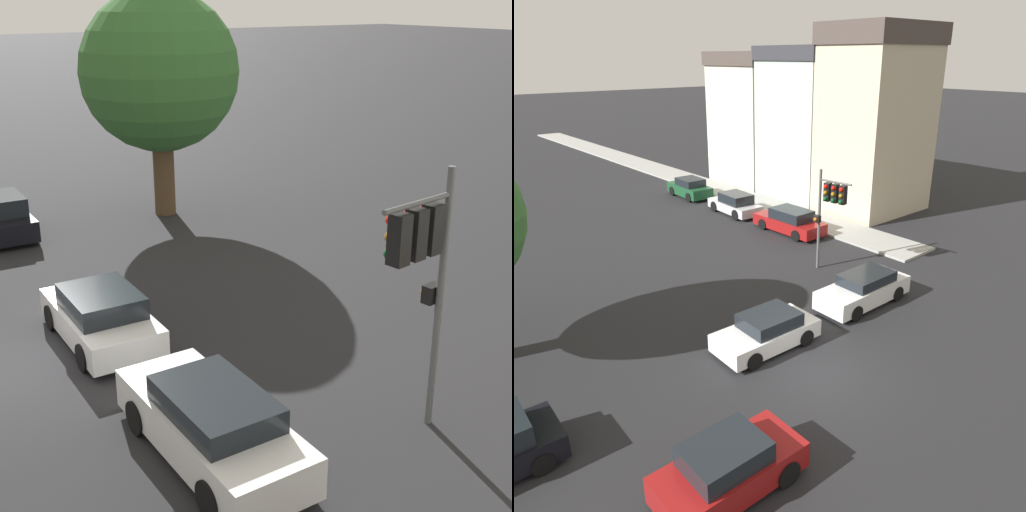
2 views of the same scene
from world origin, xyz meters
The scene contains 10 objects.
ground_plane centered at (0.00, 0.00, 0.00)m, with size 300.00×300.00×0.00m, color black.
sidewalk_strip centered at (12.12, 33.84, 0.07)m, with size 2.93×60.00×0.14m.
rowhouse_backdrop centered at (17.33, 17.67, 5.65)m, with size 7.41×18.25×12.21m.
traffic_signal centered at (6.73, 5.81, 3.70)m, with size 0.75×1.93×5.16m.
crossing_car_0 centered at (5.33, 2.32, 0.69)m, with size 4.56×1.86×1.42m.
crossing_car_1 centered at (-0.19, 2.40, 0.65)m, with size 4.04×2.02×1.35m.
crossing_car_2 centered at (-5.28, -2.11, 0.72)m, with size 3.85×1.87×1.52m.
parked_car_0 centered at (9.44, 11.52, 0.71)m, with size 2.04×4.83×1.51m.
parked_car_1 centered at (9.26, 16.89, 0.69)m, with size 2.02×4.29×1.46m.
parked_car_2 centered at (9.27, 22.72, 0.71)m, with size 1.94×4.06×1.49m.
Camera 2 is at (-10.73, -9.98, 10.23)m, focal length 35.00 mm.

